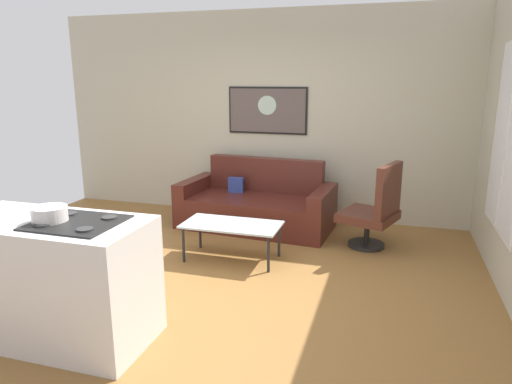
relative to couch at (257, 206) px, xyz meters
The scene contains 9 objects.
ground 1.84m from the couch, 87.50° to the right, with size 6.40×6.40×0.04m, color olive.
back_wall 1.28m from the couch, 82.68° to the left, with size 6.40×0.05×2.80m, color #BAB49B.
couch is the anchor object (origin of this frame).
coffee_table 1.18m from the couch, 86.61° to the right, with size 1.04×0.53×0.40m.
armchair 1.58m from the couch, 14.40° to the right, with size 0.74×0.75×1.00m.
kitchen_counter 3.08m from the couch, 102.97° to the right, with size 1.47×0.70×0.94m.
mixing_bowl 3.17m from the couch, 101.52° to the right, with size 0.25×0.25×0.12m.
wall_painting 1.33m from the couch, 92.07° to the left, with size 1.11×0.03×0.64m.
window 3.02m from the couch, 18.86° to the right, with size 0.03×1.24×1.76m.
Camera 1 is at (1.58, -3.78, 1.91)m, focal length 32.34 mm.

